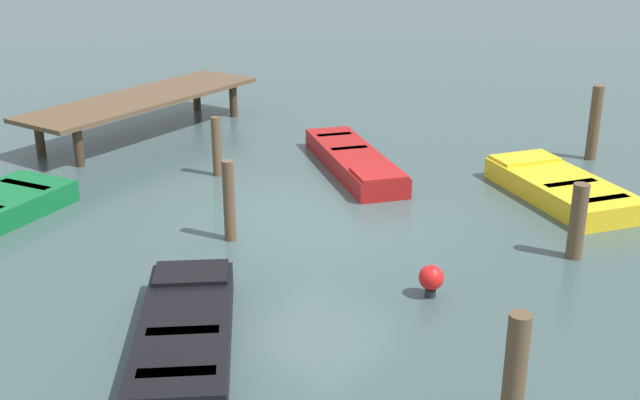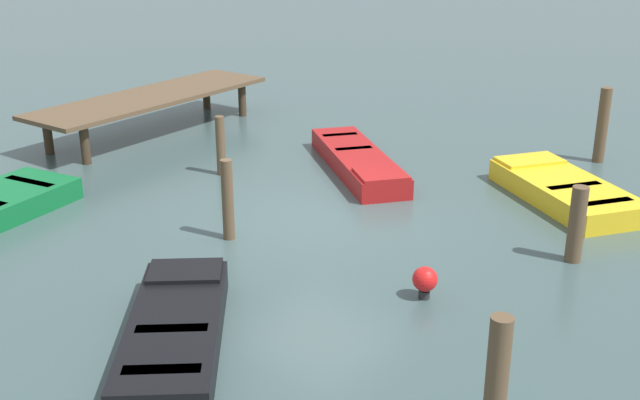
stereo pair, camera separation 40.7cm
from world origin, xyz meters
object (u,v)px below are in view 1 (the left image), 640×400
(rowboat_yellow, at_px, (561,187))
(mooring_piling_mid_right, at_px, (514,378))
(rowboat_red, at_px, (354,161))
(rowboat_black, at_px, (185,332))
(marker_buoy, at_px, (431,278))
(mooring_piling_near_left, at_px, (578,221))
(dock_segment, at_px, (143,100))
(mooring_piling_mid_left, at_px, (594,123))
(mooring_piling_far_right, at_px, (229,201))
(mooring_piling_near_right, at_px, (216,147))

(rowboat_yellow, relative_size, mooring_piling_mid_right, 2.39)
(rowboat_red, xyz_separation_m, rowboat_black, (-6.97, -2.60, 0.00))
(marker_buoy, bearing_deg, rowboat_yellow, 2.57)
(mooring_piling_near_left, relative_size, marker_buoy, 2.56)
(dock_segment, xyz_separation_m, rowboat_red, (0.99, -5.57, -0.63))
(mooring_piling_near_left, bearing_deg, mooring_piling_mid_left, 18.82)
(rowboat_yellow, relative_size, mooring_piling_mid_left, 2.15)
(mooring_piling_far_right, relative_size, mooring_piling_mid_left, 0.85)
(mooring_piling_far_right, distance_m, mooring_piling_mid_left, 8.64)
(dock_segment, bearing_deg, mooring_piling_near_left, -96.55)
(dock_segment, bearing_deg, rowboat_yellow, -82.47)
(mooring_piling_near_left, height_order, marker_buoy, mooring_piling_near_left)
(mooring_piling_mid_left, bearing_deg, dock_segment, 118.36)
(rowboat_black, bearing_deg, mooring_piling_mid_right, -120.99)
(rowboat_yellow, xyz_separation_m, mooring_piling_near_right, (-3.19, 6.02, 0.40))
(mooring_piling_mid_right, relative_size, marker_buoy, 3.05)
(mooring_piling_near_right, bearing_deg, rowboat_yellow, -62.08)
(rowboat_black, xyz_separation_m, marker_buoy, (3.12, -1.66, 0.07))
(rowboat_red, distance_m, mooring_piling_mid_left, 5.32)
(rowboat_yellow, bearing_deg, mooring_piling_mid_right, 140.50)
(dock_segment, xyz_separation_m, rowboat_yellow, (2.15, -9.61, -0.63))
(mooring_piling_mid_right, height_order, mooring_piling_near_right, mooring_piling_mid_right)
(rowboat_red, bearing_deg, rowboat_yellow, 50.82)
(rowboat_red, height_order, rowboat_yellow, same)
(dock_segment, bearing_deg, mooring_piling_far_right, -122.60)
(rowboat_red, bearing_deg, rowboat_black, -34.74)
(mooring_piling_near_left, xyz_separation_m, mooring_piling_mid_left, (5.19, 1.77, 0.20))
(dock_segment, xyz_separation_m, mooring_piling_far_right, (-3.21, -6.17, -0.16))
(mooring_piling_near_left, distance_m, mooring_piling_mid_left, 5.49)
(rowboat_black, xyz_separation_m, mooring_piling_far_right, (2.76, 2.00, 0.47))
(mooring_piling_near_right, bearing_deg, mooring_piling_far_right, -130.14)
(dock_segment, bearing_deg, marker_buoy, -111.27)
(rowboat_yellow, xyz_separation_m, mooring_piling_mid_right, (-7.20, -2.55, 0.52))
(mooring_piling_far_right, distance_m, mooring_piling_near_left, 5.55)
(mooring_piling_mid_right, bearing_deg, mooring_piling_near_left, 14.95)
(rowboat_red, relative_size, marker_buoy, 7.99)
(mooring_piling_near_right, height_order, mooring_piling_mid_left, mooring_piling_mid_left)
(rowboat_red, height_order, mooring_piling_near_left, mooring_piling_near_left)
(rowboat_black, xyz_separation_m, mooring_piling_mid_right, (0.93, -3.98, 0.52))
(rowboat_yellow, relative_size, mooring_piling_near_right, 2.84)
(rowboat_red, relative_size, rowboat_black, 1.22)
(rowboat_black, height_order, marker_buoy, marker_buoy)
(mooring_piling_mid_left, bearing_deg, rowboat_black, 175.07)
(mooring_piling_mid_right, bearing_deg, rowboat_red, 47.45)
(mooring_piling_near_left, xyz_separation_m, mooring_piling_near_right, (-0.76, 7.29, 0.00))
(mooring_piling_mid_right, bearing_deg, mooring_piling_mid_left, 16.98)
(mooring_piling_mid_right, height_order, mooring_piling_mid_left, mooring_piling_mid_left)
(dock_segment, distance_m, rowboat_red, 5.70)
(mooring_piling_far_right, distance_m, mooring_piling_near_right, 3.38)
(rowboat_black, relative_size, mooring_piling_mid_left, 1.93)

